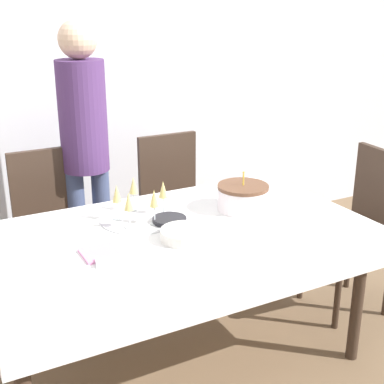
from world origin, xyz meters
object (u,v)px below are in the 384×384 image
(dining_chair_far_right, at_px, (175,203))
(champagne_tray, at_px, (139,207))
(dining_chair_right_end, at_px, (361,223))
(plate_stack_dessert, at_px, (170,220))
(birthday_cake, at_px, (243,197))
(person_standing, at_px, (84,137))
(plate_stack_main, at_px, (185,234))
(dining_chair_far_left, at_px, (53,226))

(dining_chair_far_right, xyz_separation_m, champagne_tray, (-0.51, -0.64, 0.28))
(dining_chair_right_end, distance_m, plate_stack_dessert, 1.24)
(birthday_cake, relative_size, person_standing, 0.16)
(champagne_tray, height_order, person_standing, person_standing)
(plate_stack_main, bearing_deg, plate_stack_dessert, 82.86)
(dining_chair_right_end, xyz_separation_m, plate_stack_dessert, (-1.21, 0.07, 0.23))
(birthday_cake, bearing_deg, champagne_tray, 167.37)
(dining_chair_far_right, distance_m, champagne_tray, 0.86)
(dining_chair_far_left, relative_size, plate_stack_main, 4.40)
(champagne_tray, bearing_deg, plate_stack_main, -73.88)
(dining_chair_far_left, distance_m, plate_stack_main, 1.05)
(dining_chair_far_right, bearing_deg, birthday_cake, -88.70)
(dining_chair_right_end, height_order, champagne_tray, dining_chair_right_end)
(plate_stack_main, relative_size, plate_stack_dessert, 1.33)
(birthday_cake, height_order, champagne_tray, birthday_cake)
(dining_chair_right_end, distance_m, plate_stack_main, 1.27)
(dining_chair_far_right, distance_m, plate_stack_dessert, 0.87)
(dining_chair_far_right, xyz_separation_m, plate_stack_main, (-0.42, -0.95, 0.24))
(dining_chair_far_left, relative_size, plate_stack_dessert, 5.84)
(champagne_tray, distance_m, person_standing, 0.77)
(dining_chair_far_left, height_order, plate_stack_dessert, dining_chair_far_left)
(dining_chair_far_left, distance_m, dining_chair_far_right, 0.79)
(plate_stack_dessert, xyz_separation_m, person_standing, (-0.15, 0.85, 0.25))
(champagne_tray, xyz_separation_m, person_standing, (-0.03, 0.74, 0.20))
(dining_chair_far_left, height_order, birthday_cake, dining_chair_far_left)
(plate_stack_main, bearing_deg, dining_chair_far_left, 111.57)
(champagne_tray, height_order, plate_stack_main, champagne_tray)
(dining_chair_far_left, distance_m, person_standing, 0.55)
(dining_chair_far_right, bearing_deg, plate_stack_dessert, -117.87)
(dining_chair_right_end, relative_size, person_standing, 0.58)
(person_standing, bearing_deg, dining_chair_right_end, -34.02)
(champagne_tray, distance_m, plate_stack_main, 0.33)
(dining_chair_right_end, bearing_deg, champagne_tray, 172.45)
(dining_chair_far_left, bearing_deg, plate_stack_main, -68.43)
(birthday_cake, bearing_deg, dining_chair_right_end, -4.14)
(dining_chair_far_right, bearing_deg, dining_chair_right_end, -44.86)
(plate_stack_main, xyz_separation_m, person_standing, (-0.12, 1.05, 0.24))
(dining_chair_far_right, xyz_separation_m, birthday_cake, (0.02, -0.76, 0.28))
(plate_stack_dessert, bearing_deg, plate_stack_main, -97.14)
(dining_chair_right_end, bearing_deg, dining_chair_far_right, 135.14)
(dining_chair_far_right, distance_m, plate_stack_main, 1.06)
(birthday_cake, xyz_separation_m, plate_stack_main, (-0.44, -0.19, -0.04))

